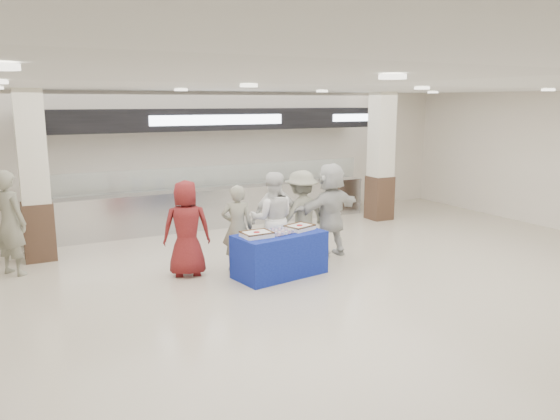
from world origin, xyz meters
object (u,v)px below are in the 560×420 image
cupcake_tray (279,232)px  chef_short (276,218)px  display_table (280,254)px  soldier_b (301,215)px  civilian_maroon (187,228)px  soldier_a (237,228)px  civilian_white (330,210)px  sheet_cake_right (300,227)px  chef_tall (272,219)px  soldier_bg (10,223)px  sheet_cake_left (257,234)px

cupcake_tray → chef_short: (0.32, 0.76, 0.06)m
display_table → soldier_b: size_ratio=0.92×
civilian_maroon → soldier_b: (2.27, 0.02, 0.01)m
display_table → soldier_b: soldier_b is taller
soldier_a → civilian_white: (1.95, 0.00, 0.14)m
sheet_cake_right → cupcake_tray: (-0.45, -0.10, -0.02)m
sheet_cake_right → chef_tall: bearing=114.7°
chef_short → soldier_b: (0.55, 0.03, 0.00)m
civilian_maroon → soldier_b: size_ratio=0.98×
soldier_a → soldier_bg: soldier_bg is taller
display_table → chef_tall: bearing=65.0°
sheet_cake_left → cupcake_tray: sheet_cake_left is taller
sheet_cake_right → civilian_maroon: bearing=160.2°
chef_tall → soldier_b: size_ratio=1.02×
cupcake_tray → chef_tall: (0.19, 0.66, 0.08)m
sheet_cake_right → chef_short: bearing=101.0°
chef_tall → soldier_b: chef_tall is taller
soldier_b → chef_tall: bearing=1.2°
sheet_cake_right → soldier_a: (-0.95, 0.56, -0.03)m
sheet_cake_right → civilian_white: civilian_white is taller
cupcake_tray → chef_tall: chef_tall is taller
sheet_cake_left → soldier_a: soldier_a is taller
display_table → chef_short: (0.31, 0.74, 0.47)m
sheet_cake_right → civilian_maroon: 1.96m
civilian_white → chef_short: bearing=-17.6°
civilian_maroon → soldier_bg: soldier_bg is taller
display_table → sheet_cake_left: sheet_cake_left is taller
soldier_a → civilian_white: bearing=-156.5°
soldier_a → soldier_bg: bearing=0.0°
sheet_cake_right → civilian_white: (0.99, 0.56, 0.11)m
chef_short → soldier_bg: (-4.40, 1.45, 0.07)m
sheet_cake_left → civilian_white: size_ratio=0.27×
civilian_white → cupcake_tray: bearing=12.0°
chef_tall → soldier_a: bearing=22.0°
display_table → soldier_a: bearing=119.6°
civilian_white → soldier_b: bearing=-25.2°
soldier_bg → cupcake_tray: bearing=-157.1°
display_table → civilian_maroon: civilian_maroon is taller
civilian_maroon → chef_tall: size_ratio=0.97×
display_table → soldier_a: size_ratio=1.01×
sheet_cake_right → cupcake_tray: size_ratio=1.18×
chef_tall → chef_short: size_ratio=1.02×
cupcake_tray → display_table: bearing=54.3°
chef_tall → soldier_bg: 4.54m
sheet_cake_left → chef_tall: bearing=47.2°
display_table → chef_short: chef_short is taller
soldier_b → display_table: bearing=32.3°
chef_short → display_table: bearing=66.1°
chef_tall → soldier_b: 0.69m
sheet_cake_left → civilian_white: 2.01m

